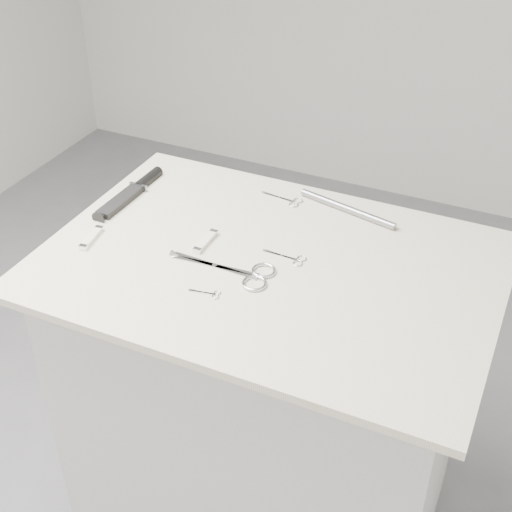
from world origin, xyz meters
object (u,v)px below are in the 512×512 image
at_px(pocket_knife_a, 206,241).
at_px(pocket_knife_b, 92,238).
at_px(embroidery_scissors_a, 291,258).
at_px(embroidery_scissors_b, 288,200).
at_px(sheathed_knife, 133,190).
at_px(tiny_scissors, 209,294).
at_px(plinth, 267,409).
at_px(large_shears, 243,273).
at_px(metal_rail, 347,209).

height_order(pocket_knife_a, pocket_knife_b, same).
relative_size(embroidery_scissors_a, pocket_knife_b, 1.07).
relative_size(embroidery_scissors_b, sheathed_knife, 0.44).
bearing_deg(tiny_scissors, plinth, 57.55).
height_order(plinth, large_shears, large_shears).
relative_size(embroidery_scissors_a, sheathed_knife, 0.40).
bearing_deg(pocket_knife_a, sheathed_knife, 65.63).
height_order(tiny_scissors, metal_rail, metal_rail).
height_order(plinth, embroidery_scissors_b, embroidery_scissors_b).
xyz_separation_m(plinth, pocket_knife_b, (-0.41, -0.09, 0.48)).
xyz_separation_m(plinth, tiny_scissors, (-0.07, -0.16, 0.47)).
height_order(embroidery_scissors_a, embroidery_scissors_b, same).
xyz_separation_m(embroidery_scissors_a, pocket_knife_b, (-0.45, -0.12, 0.00)).
relative_size(plinth, metal_rail, 3.41).
height_order(tiny_scissors, pocket_knife_a, pocket_knife_a).
xyz_separation_m(embroidery_scissors_b, tiny_scissors, (-0.00, -0.42, -0.00)).
bearing_deg(metal_rail, pocket_knife_a, -133.23).
bearing_deg(sheathed_knife, embroidery_scissors_b, -68.98).
bearing_deg(metal_rail, embroidery_scissors_a, -101.46).
relative_size(embroidery_scissors_b, metal_rail, 0.42).
height_order(plinth, metal_rail, metal_rail).
xyz_separation_m(pocket_knife_a, pocket_knife_b, (-0.25, -0.10, 0.00)).
xyz_separation_m(large_shears, tiny_scissors, (-0.03, -0.09, -0.00)).
relative_size(embroidery_scissors_a, metal_rail, 0.38).
bearing_deg(large_shears, tiny_scissors, -111.24).
height_order(plinth, pocket_knife_b, pocket_knife_b).
xyz_separation_m(plinth, large_shears, (-0.03, -0.06, 0.47)).
height_order(tiny_scissors, sheathed_knife, sheathed_knife).
distance_m(large_shears, embroidery_scissors_a, 0.12).
distance_m(sheathed_knife, pocket_knife_a, 0.30).
height_order(plinth, sheathed_knife, sheathed_knife).
distance_m(pocket_knife_a, pocket_knife_b, 0.26).
relative_size(sheathed_knife, pocket_knife_a, 2.76).
relative_size(embroidery_scissors_b, tiny_scissors, 1.61).
height_order(plinth, pocket_knife_a, pocket_knife_a).
bearing_deg(tiny_scissors, embroidery_scissors_b, 80.12).
bearing_deg(embroidery_scissors_a, pocket_knife_b, -162.00).
height_order(plinth, embroidery_scissors_a, embroidery_scissors_a).
relative_size(embroidery_scissors_a, embroidery_scissors_b, 0.91).
bearing_deg(tiny_scissors, pocket_knife_b, 159.67).
bearing_deg(sheathed_knife, embroidery_scissors_a, -100.24).
xyz_separation_m(large_shears, embroidery_scissors_a, (0.07, 0.09, -0.00)).
bearing_deg(large_shears, embroidery_scissors_b, 94.49).
xyz_separation_m(pocket_knife_b, metal_rail, (0.50, 0.36, 0.00)).
distance_m(embroidery_scissors_a, embroidery_scissors_b, 0.25).
relative_size(large_shears, pocket_knife_a, 2.59).
relative_size(plinth, large_shears, 3.78).
height_order(embroidery_scissors_a, pocket_knife_b, pocket_knife_b).
bearing_deg(pocket_knife_b, plinth, -85.93).
distance_m(large_shears, sheathed_knife, 0.45).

